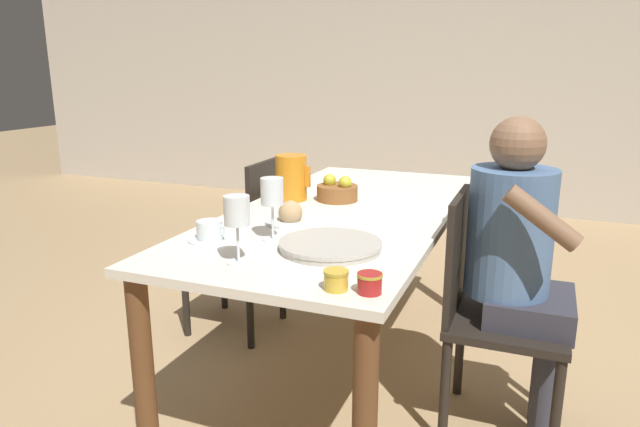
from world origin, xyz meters
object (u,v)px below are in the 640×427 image
wine_glass_juice (237,214)px  teacup_near_person (210,232)px  red_pitcher (291,177)px  bread_plate (290,216)px  chair_opposite (246,241)px  fruit_bowl (337,191)px  jam_jar_red (370,282)px  jam_jar_amber (336,279)px  serving_tray (330,246)px  wine_glass_water (272,194)px  person_seated (518,252)px  chair_person_side (488,308)px

wine_glass_juice → teacup_near_person: (-0.21, 0.17, -0.12)m
red_pitcher → bread_plate: bearing=-66.1°
chair_opposite → fruit_bowl: bearing=-101.6°
jam_jar_red → fruit_bowl: bearing=114.5°
red_pitcher → jam_jar_amber: size_ratio=2.92×
serving_tray → fruit_bowl: size_ratio=1.85×
wine_glass_water → jam_jar_amber: size_ratio=3.14×
person_seated → red_pitcher: person_seated is taller
teacup_near_person → jam_jar_red: 0.69m
serving_tray → fruit_bowl: (-0.22, 0.67, 0.03)m
red_pitcher → wine_glass_water: (0.19, -0.58, 0.06)m
fruit_bowl → wine_glass_juice: bearing=-89.7°
bread_plate → person_seated: bearing=10.7°
jam_jar_amber → jam_jar_red: (0.09, 0.01, 0.00)m
chair_person_side → red_pitcher: 1.00m
red_pitcher → bread_plate: size_ratio=1.04×
red_pitcher → wine_glass_water: 0.61m
serving_tray → fruit_bowl: 0.71m
chair_opposite → wine_glass_juice: (0.54, -1.01, 0.44)m
teacup_near_person → bread_plate: (0.17, 0.30, -0.00)m
wine_glass_juice → bread_plate: size_ratio=1.08×
jam_jar_red → chair_person_side: bearing=69.3°
teacup_near_person → serving_tray: 0.43m
bread_plate → jam_jar_red: size_ratio=2.81×
wine_glass_water → serving_tray: bearing=-8.6°
wine_glass_juice → jam_jar_red: wine_glass_juice is taller
red_pitcher → jam_jar_red: 1.12m
chair_opposite → wine_glass_water: wine_glass_water is taller
chair_opposite → jam_jar_red: bearing=-138.1°
chair_opposite → serving_tray: size_ratio=2.68×
chair_opposite → person_seated: (1.32, -0.38, 0.22)m
jam_jar_amber → wine_glass_water: bearing=135.9°
chair_person_side → wine_glass_juice: 1.02m
wine_glass_water → jam_jar_amber: 0.51m
person_seated → teacup_near_person: 1.09m
jam_jar_red → bread_plate: bearing=131.1°
chair_opposite → teacup_near_person: bearing=-158.5°
chair_opposite → bread_plate: 0.79m
red_pitcher → wine_glass_juice: 0.86m
person_seated → wine_glass_juice: person_seated is taller
teacup_near_person → jam_jar_amber: teacup_near_person is taller
person_seated → jam_jar_amber: 0.84m
jam_jar_amber → fruit_bowl: 1.05m
chair_person_side → chair_opposite: 1.30m
chair_opposite → red_pitcher: (0.34, -0.17, 0.38)m
chair_opposite → person_seated: 1.39m
chair_opposite → bread_plate: bearing=-137.2°
person_seated → bread_plate: size_ratio=6.09×
teacup_near_person → jam_jar_red: (0.65, -0.25, 0.00)m
serving_tray → jam_jar_red: 0.37m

